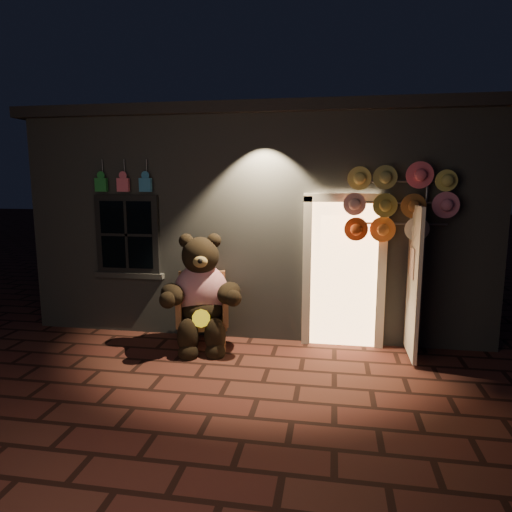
# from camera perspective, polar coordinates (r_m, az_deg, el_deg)

# --- Properties ---
(ground) EXTENTS (60.00, 60.00, 0.00)m
(ground) POSITION_cam_1_polar(r_m,az_deg,el_deg) (5.68, -3.42, -15.20)
(ground) COLOR #51281F
(ground) RESTS_ON ground
(shop_building) EXTENTS (7.30, 5.95, 3.51)m
(shop_building) POSITION_cam_1_polar(r_m,az_deg,el_deg) (9.11, 2.17, 5.45)
(shop_building) COLOR slate
(shop_building) RESTS_ON ground
(wicker_armchair) EXTENTS (0.85, 0.81, 1.04)m
(wicker_armchair) POSITION_cam_1_polar(r_m,az_deg,el_deg) (6.69, -6.71, -6.64)
(wicker_armchair) COLOR #925838
(wicker_armchair) RESTS_ON ground
(teddy_bear) EXTENTS (1.19, 1.08, 1.70)m
(teddy_bear) POSITION_cam_1_polar(r_m,az_deg,el_deg) (6.50, -6.88, -4.81)
(teddy_bear) COLOR #A9122C
(teddy_bear) RESTS_ON ground
(hat_rack) EXTENTS (1.45, 0.22, 2.56)m
(hat_rack) POSITION_cam_1_polar(r_m,az_deg,el_deg) (6.37, 17.36, 6.35)
(hat_rack) COLOR #59595E
(hat_rack) RESTS_ON ground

